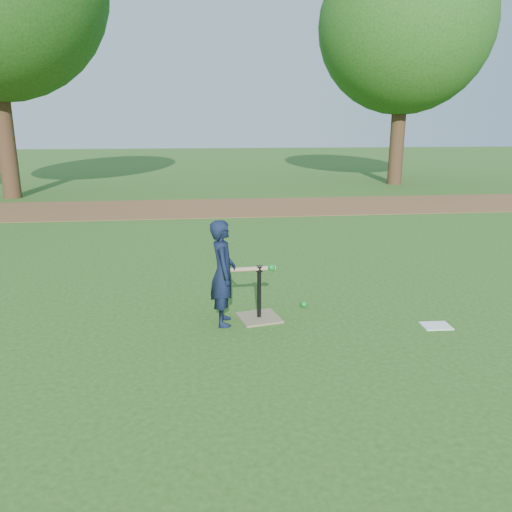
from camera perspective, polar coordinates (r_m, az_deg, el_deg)
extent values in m
plane|color=#285116|center=(5.83, -0.37, -6.46)|extent=(80.00, 80.00, 0.00)
cube|color=brown|center=(13.09, -4.06, 5.55)|extent=(24.00, 3.00, 0.01)
imported|color=black|center=(5.35, -3.79, -1.94)|extent=(0.28, 0.42, 1.15)
sphere|color=#0B8125|center=(6.00, 5.50, -5.52)|extent=(0.08, 0.08, 0.08)
cube|color=white|center=(5.79, 19.89, -7.51)|extent=(0.31, 0.24, 0.01)
cube|color=#867555|center=(5.65, 0.36, -7.05)|extent=(0.51, 0.51, 0.02)
cylinder|color=black|center=(5.55, 0.37, -4.29)|extent=(0.05, 0.05, 0.55)
cylinder|color=black|center=(5.46, 0.37, -1.46)|extent=(0.08, 0.08, 0.06)
cylinder|color=tan|center=(5.43, -0.86, -1.52)|extent=(0.60, 0.09, 0.05)
sphere|color=tan|center=(5.37, -4.00, -1.74)|extent=(0.06, 0.06, 0.06)
sphere|color=#0B8125|center=(5.43, 1.79, -1.33)|extent=(0.08, 0.08, 0.08)
cylinder|color=#382316|center=(16.32, -26.78, 12.58)|extent=(0.50, 0.50, 3.80)
cylinder|color=#382316|center=(18.80, 15.85, 13.10)|extent=(0.50, 0.50, 3.42)
sphere|color=#285B19|center=(19.06, 16.69, 23.94)|extent=(5.80, 5.80, 5.80)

